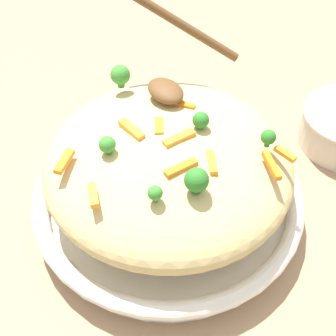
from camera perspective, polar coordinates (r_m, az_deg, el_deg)
name	(u,v)px	position (r m, az deg, el deg)	size (l,w,h in m)	color
ground_plane	(168,210)	(0.65, 0.00, -5.19)	(2.40, 2.40, 0.00)	#9E7F60
serving_bowl	(168,197)	(0.63, 0.00, -3.66)	(0.36, 0.36, 0.05)	white
pasta_mound	(168,163)	(0.58, 0.00, 0.62)	(0.31, 0.31, 0.10)	#D1BA7A
carrot_piece_0	(179,138)	(0.54, 1.40, 3.71)	(0.04, 0.01, 0.01)	orange
carrot_piece_1	(93,195)	(0.49, -9.30, -3.37)	(0.03, 0.01, 0.01)	orange
carrot_piece_2	(132,130)	(0.55, -4.55, 4.75)	(0.04, 0.01, 0.01)	orange
carrot_piece_3	(212,163)	(0.52, 5.48, 0.66)	(0.03, 0.01, 0.01)	orange
carrot_piece_4	(180,104)	(0.59, 1.47, 7.97)	(0.04, 0.01, 0.01)	orange
carrot_piece_5	(181,168)	(0.51, 1.63, -0.01)	(0.04, 0.01, 0.01)	orange
carrot_piece_6	(285,154)	(0.54, 14.33, 1.74)	(0.03, 0.01, 0.01)	orange
carrot_piece_7	(161,125)	(0.55, -0.82, 5.33)	(0.03, 0.01, 0.01)	orange
carrot_piece_8	(64,161)	(0.53, -12.78, 0.81)	(0.04, 0.01, 0.01)	orange
carrot_piece_9	(272,165)	(0.53, 12.76, 0.34)	(0.04, 0.01, 0.01)	orange
broccoli_floret_0	(268,137)	(0.54, 12.37, 3.74)	(0.02, 0.02, 0.02)	#296820
broccoli_floret_1	(201,120)	(0.55, 4.11, 5.93)	(0.02, 0.02, 0.02)	#296820
broccoli_floret_2	(107,145)	(0.52, -7.56, 2.86)	(0.02, 0.02, 0.03)	#377928
broccoli_floret_3	(155,193)	(0.47, -1.62, -3.14)	(0.02, 0.02, 0.02)	#377928
broccoli_floret_4	(197,180)	(0.48, 3.57, -1.54)	(0.03, 0.03, 0.03)	#296820
broccoli_floret_5	(120,75)	(0.62, -5.95, 11.41)	(0.03, 0.03, 0.03)	#377928
serving_spoon	(169,61)	(0.61, 0.19, 13.19)	(0.16, 0.15, 0.11)	brown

